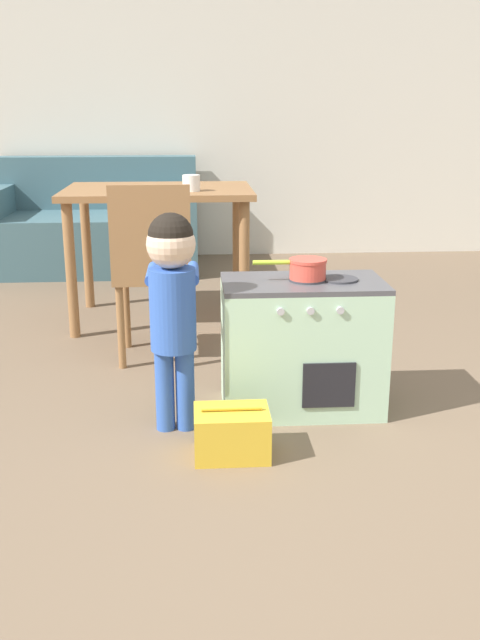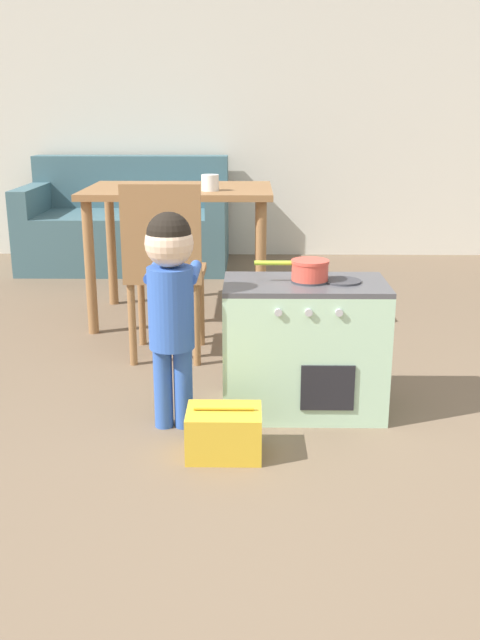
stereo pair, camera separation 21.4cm
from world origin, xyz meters
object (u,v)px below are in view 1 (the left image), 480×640
Objects in this scene: toy_basket at (232,433)px; couch at (96,228)px; cup_on_table at (191,183)px; dining_chair_near at (153,269)px; child_figure at (172,291)px; toy_pot at (307,268)px; dining_table at (159,209)px; play_kitchen at (302,345)px.

couch is (-0.86, 3.17, 0.22)m from toy_basket.
cup_on_table reaches higher than toy_basket.
dining_chair_near is at bearing -75.97° from couch.
dining_chair_near is at bearing 107.40° from toy_basket.
toy_basket is (0.20, -0.24, -0.46)m from child_figure.
dining_table is (-0.63, 1.32, 0.05)m from toy_pot.
couch reaches higher than toy_basket.
dining_table reaches higher than play_kitchen.
toy_pot is 0.34× the size of dining_chair_near.
cup_on_table is at bearing 94.62° from toy_basket.
toy_basket is 1.72m from cup_on_table.
toy_pot is 1.10× the size of toy_basket.
child_figure reaches higher than couch.
child_figure is 1.35m from cup_on_table.
dining_table is 1.59m from couch.
play_kitchen is 0.42× the size of couch.
toy_pot reaches higher than play_kitchen.
toy_pot is 0.35× the size of child_figure.
play_kitchen is 0.54m from toy_basket.
play_kitchen is at bearing 17.91° from child_figure.
play_kitchen is 2.20× the size of toy_pot.
dining_chair_near is 0.68m from cup_on_table.
cup_on_table is (-0.13, 1.56, 0.71)m from toy_basket.
couch is at bearing 105.11° from toy_basket.
play_kitchen reaches higher than toy_basket.
play_kitchen is 2.41× the size of toy_basket.
child_figure is at bearing -93.31° from cup_on_table.
dining_chair_near is (-0.01, -0.71, -0.18)m from dining_table.
toy_pot is 1.46m from dining_table.
toy_pot is 0.19× the size of couch.
dining_table is at bearing 100.20° from toy_basket.
dining_table is at bearing 94.14° from child_figure.
cup_on_table is (-0.44, 1.15, 0.21)m from toy_pot.
dining_table is at bearing 89.56° from dining_chair_near.
dining_table is at bearing 115.50° from toy_pot.
child_figure is 0.78m from dining_chair_near.
dining_table is 0.29m from cup_on_table.
dining_table is at bearing 138.57° from cup_on_table.
toy_basket is at bearing -74.89° from couch.
couch is at bearing 102.57° from child_figure.
child_figure is at bearing -77.43° from couch.
dining_chair_near is (-0.63, 0.60, -0.13)m from toy_pot.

